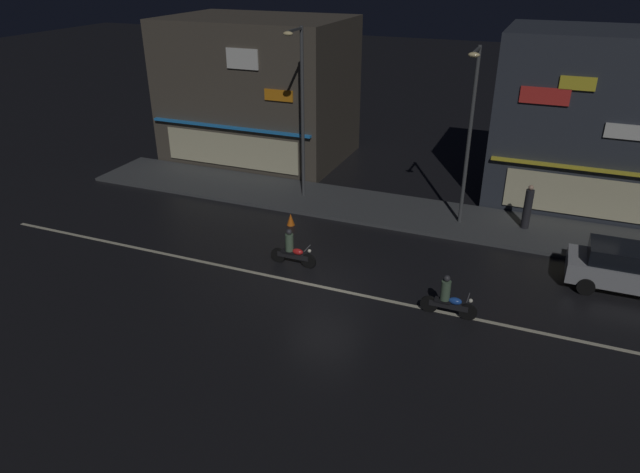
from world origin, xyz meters
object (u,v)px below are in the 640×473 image
object	(u,v)px
motorcycle_lead	(448,299)
traffic_cone	(291,219)
motorcycle_following	(292,250)
pedestrian_on_sidewalk	(528,208)
streetlamp_mid	(470,125)
parked_car_near_kerb	(630,269)
streetlamp_west	(301,103)

from	to	relation	value
motorcycle_lead	traffic_cone	xyz separation A→B (m)	(-7.87, 4.60, -0.36)
motorcycle_following	pedestrian_on_sidewalk	bearing A→B (deg)	45.78
motorcycle_lead	motorcycle_following	distance (m)	6.40
pedestrian_on_sidewalk	motorcycle_lead	distance (m)	8.18
streetlamp_mid	traffic_cone	distance (m)	8.66
pedestrian_on_sidewalk	motorcycle_following	size ratio (longest dim) A/B	1.04
parked_car_near_kerb	traffic_cone	distance (m)	13.58
motorcycle_following	streetlamp_mid	bearing A→B (deg)	54.60
streetlamp_west	streetlamp_mid	size ratio (longest dim) A/B	1.05
streetlamp_west	traffic_cone	size ratio (longest dim) A/B	14.53
motorcycle_lead	traffic_cone	distance (m)	9.12
parked_car_near_kerb	motorcycle_following	bearing A→B (deg)	-166.64
motorcycle_lead	streetlamp_mid	bearing A→B (deg)	-80.03
streetlamp_mid	pedestrian_on_sidewalk	xyz separation A→B (m)	(2.76, 0.65, -3.53)
parked_car_near_kerb	motorcycle_lead	bearing A→B (deg)	-144.24
streetlamp_mid	traffic_cone	xyz separation A→B (m)	(-7.00, -2.70, -4.32)
streetlamp_west	streetlamp_mid	distance (m)	7.76
streetlamp_west	parked_car_near_kerb	size ratio (longest dim) A/B	1.86
streetlamp_west	parked_car_near_kerb	xyz separation A→B (m)	(14.31, -3.46, -3.92)
pedestrian_on_sidewalk	traffic_cone	bearing A→B (deg)	176.15
streetlamp_west	motorcycle_following	world-z (taller)	streetlamp_west
motorcycle_following	traffic_cone	distance (m)	3.72
streetlamp_west	traffic_cone	bearing A→B (deg)	-75.86
motorcycle_following	parked_car_near_kerb	bearing A→B (deg)	19.81
streetlamp_mid	pedestrian_on_sidewalk	size ratio (longest dim) A/B	3.83
pedestrian_on_sidewalk	motorcycle_following	bearing A→B (deg)	-163.46
motorcycle_lead	parked_car_near_kerb	bearing A→B (deg)	-141.04
parked_car_near_kerb	motorcycle_following	world-z (taller)	parked_car_near_kerb
motorcycle_lead	streetlamp_west	bearing A→B (deg)	-38.05
streetlamp_west	traffic_cone	xyz separation A→B (m)	(0.75, -2.96, -4.52)
streetlamp_mid	motorcycle_following	world-z (taller)	streetlamp_mid
parked_car_near_kerb	motorcycle_following	xyz separation A→B (m)	(-11.96, -2.84, -0.24)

